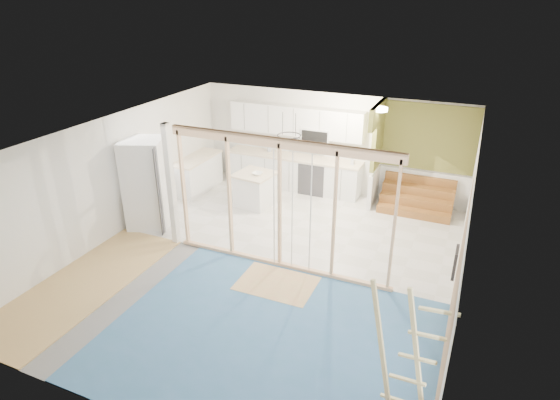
% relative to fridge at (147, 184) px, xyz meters
% --- Properties ---
extents(room, '(7.01, 8.01, 2.61)m').
position_rel_fridge_xyz_m(room, '(3.09, -0.45, 0.29)').
color(room, slate).
rests_on(room, ground).
extents(floor_overlays, '(7.00, 8.00, 0.03)m').
position_rel_fridge_xyz_m(floor_overlays, '(3.16, -0.39, -1.00)').
color(floor_overlays, silver).
rests_on(floor_overlays, room).
extents(stud_frame, '(4.66, 0.14, 2.60)m').
position_rel_fridge_xyz_m(stud_frame, '(2.85, -0.45, 0.58)').
color(stud_frame, beige).
rests_on(stud_frame, room).
extents(base_cabinets, '(4.45, 2.24, 0.93)m').
position_rel_fridge_xyz_m(base_cabinets, '(1.48, 2.91, -0.55)').
color(base_cabinets, white).
rests_on(base_cabinets, room).
extents(upper_cabinets, '(3.60, 0.41, 0.85)m').
position_rel_fridge_xyz_m(upper_cabinets, '(2.25, 3.37, 0.81)').
color(upper_cabinets, white).
rests_on(upper_cabinets, room).
extents(green_partition, '(2.25, 1.51, 2.60)m').
position_rel_fridge_xyz_m(green_partition, '(5.14, 3.21, -0.07)').
color(green_partition, olive).
rests_on(green_partition, room).
extents(pot_rack, '(0.52, 0.52, 0.72)m').
position_rel_fridge_xyz_m(pot_rack, '(2.79, 1.44, 0.98)').
color(pot_rack, black).
rests_on(pot_rack, room).
extents(sheathing_panel, '(0.02, 4.00, 2.60)m').
position_rel_fridge_xyz_m(sheathing_panel, '(6.57, -2.45, 0.29)').
color(sheathing_panel, '#9F7C56').
rests_on(sheathing_panel, room).
extents(electrical_panel, '(0.04, 0.30, 0.40)m').
position_rel_fridge_xyz_m(electrical_panel, '(6.52, -1.85, 0.64)').
color(electrical_panel, '#3D3D42').
rests_on(electrical_panel, room).
extents(ceiling_light, '(0.32, 0.32, 0.08)m').
position_rel_fridge_xyz_m(ceiling_light, '(4.49, 2.55, 1.53)').
color(ceiling_light, '#FFEABF').
rests_on(ceiling_light, room).
extents(fridge, '(1.15, 1.11, 2.03)m').
position_rel_fridge_xyz_m(fridge, '(0.00, 0.00, 0.00)').
color(fridge, white).
rests_on(fridge, room).
extents(island, '(0.99, 0.99, 0.86)m').
position_rel_fridge_xyz_m(island, '(1.73, 1.86, -0.58)').
color(island, white).
rests_on(island, room).
extents(bowl, '(0.24, 0.24, 0.06)m').
position_rel_fridge_xyz_m(bowl, '(1.84, 1.81, -0.12)').
color(bowl, white).
rests_on(bowl, island).
extents(soap_bottle_a, '(0.16, 0.16, 0.32)m').
position_rel_fridge_xyz_m(soap_bottle_a, '(1.45, 3.34, 0.08)').
color(soap_bottle_a, '#A7ADBA').
rests_on(soap_bottle_a, base_cabinets).
extents(soap_bottle_b, '(0.09, 0.09, 0.18)m').
position_rel_fridge_xyz_m(soap_bottle_b, '(3.79, 3.21, 0.01)').
color(soap_bottle_b, silver).
rests_on(soap_bottle_b, base_cabinets).
extents(ladder, '(1.02, 0.13, 1.89)m').
position_rel_fridge_xyz_m(ladder, '(6.14, -3.09, -0.04)').
color(ladder, beige).
rests_on(ladder, room).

